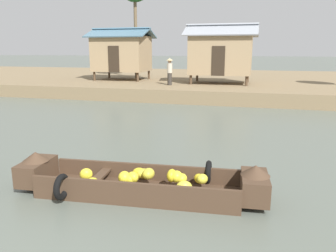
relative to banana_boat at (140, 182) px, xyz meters
name	(u,v)px	position (x,y,z in m)	size (l,w,h in m)	color
ground_plane	(160,133)	(-1.08, 5.05, -0.28)	(300.00, 300.00, 0.00)	#596056
riverbank_strip	(216,81)	(-1.08, 21.51, 0.11)	(160.00, 20.00, 0.76)	#7F6B4C
banana_boat	(140,182)	(0.00, 0.00, 0.00)	(5.20, 2.04, 0.79)	#473323
stilt_house_left	(122,53)	(-7.48, 16.99, 2.44)	(4.41, 3.39, 3.72)	#4C3826
stilt_house_mid_left	(221,53)	(-0.16, 16.07, 2.43)	(4.58, 3.23, 3.80)	#4C3826
vendor_person	(170,70)	(-3.10, 14.15, 1.41)	(0.44, 0.44, 1.66)	#332D28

